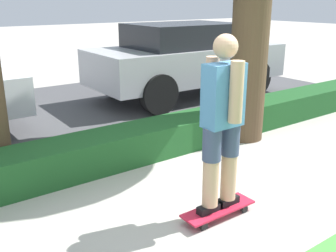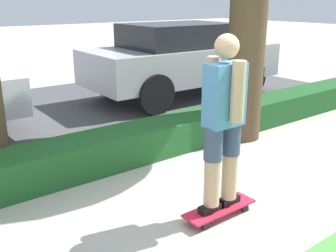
# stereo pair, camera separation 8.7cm
# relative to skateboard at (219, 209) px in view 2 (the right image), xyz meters

# --- Properties ---
(ground_plane) EXTENTS (60.00, 60.00, 0.00)m
(ground_plane) POSITION_rel_skateboard_xyz_m (-0.11, 0.15, -0.08)
(ground_plane) COLOR #ADA89E
(street_asphalt) EXTENTS (12.99, 5.00, 0.01)m
(street_asphalt) POSITION_rel_skateboard_xyz_m (-0.11, 4.35, -0.07)
(street_asphalt) COLOR #474749
(street_asphalt) RESTS_ON ground_plane
(hedge_row) EXTENTS (12.99, 0.60, 0.43)m
(hedge_row) POSITION_rel_skateboard_xyz_m (-0.11, 1.75, 0.14)
(hedge_row) COLOR #1E5123
(hedge_row) RESTS_ON ground_plane
(skateboard) EXTENTS (0.78, 0.24, 0.10)m
(skateboard) POSITION_rel_skateboard_xyz_m (0.00, 0.00, 0.00)
(skateboard) COLOR red
(skateboard) RESTS_ON ground_plane
(skater_person) EXTENTS (0.49, 0.43, 1.66)m
(skater_person) POSITION_rel_skateboard_xyz_m (-0.00, 0.00, 0.90)
(skater_person) COLOR black
(skater_person) RESTS_ON skateboard
(parked_car_middle) EXTENTS (4.22, 1.84, 1.56)m
(parked_car_middle) POSITION_rel_skateboard_xyz_m (2.86, 4.11, 0.76)
(parked_car_middle) COLOR #B7B7BC
(parked_car_middle) RESTS_ON ground_plane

